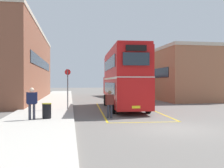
{
  "coord_description": "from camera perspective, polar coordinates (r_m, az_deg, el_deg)",
  "views": [
    {
      "loc": [
        -4.72,
        -11.35,
        2.2
      ],
      "look_at": [
        -0.91,
        11.82,
        1.98
      ],
      "focal_mm": 40.93,
      "sensor_mm": 36.0,
      "label": 1
    }
  ],
  "objects": [
    {
      "name": "bus_stop_sign",
      "position": [
        19.49,
        -9.87,
        -0.28
      ],
      "size": [
        0.44,
        0.08,
        3.0
      ],
      "color": "#4C4C51",
      "rests_on": "sidewalk_left"
    },
    {
      "name": "litter_bin",
      "position": [
        14.79,
        -14.37,
        -5.82
      ],
      "size": [
        0.52,
        0.52,
        0.85
      ],
      "color": "black",
      "rests_on": "sidewalk_left"
    },
    {
      "name": "single_deck_bus",
      "position": [
        37.17,
        1.59,
        -0.33
      ],
      "size": [
        3.56,
        8.71,
        3.02
      ],
      "color": "black",
      "rests_on": "ground"
    },
    {
      "name": "ground_plane",
      "position": [
        26.27,
        1.05,
        -4.27
      ],
      "size": [
        135.6,
        135.6,
        0.0
      ],
      "primitive_type": "plane",
      "color": "#66605B"
    },
    {
      "name": "pedestrian_waiting_near",
      "position": [
        14.46,
        -17.47,
        -3.66
      ],
      "size": [
        0.58,
        0.26,
        1.74
      ],
      "color": "#2D2D38",
      "rests_on": "sidewalk_left"
    },
    {
      "name": "brick_building_left",
      "position": [
        33.11,
        -21.22,
        3.95
      ],
      "size": [
        6.96,
        25.6,
        8.38
      ],
      "color": "brown",
      "rests_on": "ground"
    },
    {
      "name": "double_decker_bus",
      "position": [
        20.68,
        2.65,
        1.39
      ],
      "size": [
        3.14,
        10.09,
        4.75
      ],
      "color": "black",
      "rests_on": "ground"
    },
    {
      "name": "depot_building_right",
      "position": [
        33.56,
        14.97,
        2.06
      ],
      "size": [
        7.3,
        13.66,
        6.2
      ],
      "color": "#9E6647",
      "rests_on": "ground"
    },
    {
      "name": "bay_marking_yellow",
      "position": [
        18.97,
        3.68,
        -6.12
      ],
      "size": [
        4.76,
        12.2,
        0.01
      ],
      "color": "gold",
      "rests_on": "ground"
    },
    {
      "name": "pedestrian_boarding",
      "position": [
        15.42,
        -0.51,
        -4.09
      ],
      "size": [
        0.54,
        0.34,
        1.67
      ],
      "color": "#2D2D38",
      "rests_on": "ground"
    },
    {
      "name": "sidewalk_left",
      "position": [
        28.28,
        -12.94,
        -3.8
      ],
      "size": [
        4.0,
        57.6,
        0.14
      ],
      "primitive_type": "cube",
      "color": "#B2ADA3",
      "rests_on": "ground"
    }
  ]
}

